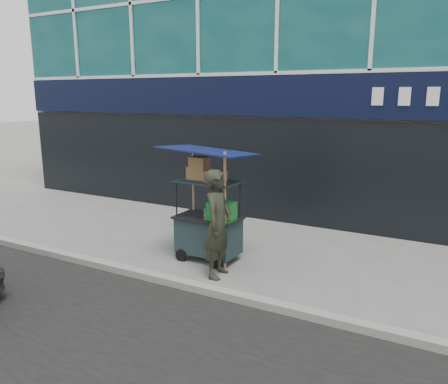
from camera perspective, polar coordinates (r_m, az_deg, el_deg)
The scene contains 4 objects.
ground at distance 7.21m, azimuth -5.58°, elevation -11.47°, with size 80.00×80.00×0.00m, color slate.
curb at distance 7.03m, azimuth -6.51°, elevation -11.59°, with size 80.00×0.18×0.12m, color gray.
vendor_cart at distance 7.82m, azimuth -1.98°, elevation -3.79°, with size 1.56×1.13×2.07m.
vendor_man at distance 7.07m, azimuth -0.79°, elevation -4.19°, with size 0.65×0.43×1.78m, color #26281D.
Camera 1 is at (3.70, -5.45, 2.93)m, focal length 35.00 mm.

